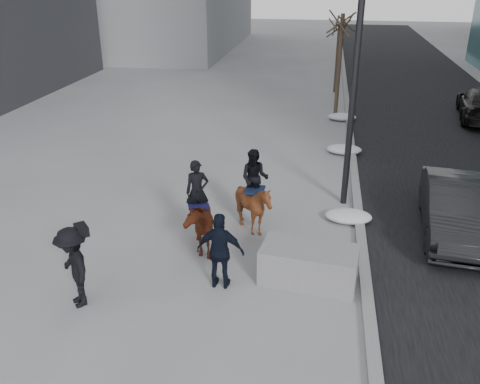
% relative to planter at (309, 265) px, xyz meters
% --- Properties ---
extents(ground, '(120.00, 120.00, 0.00)m').
position_rel_planter_xyz_m(ground, '(-1.74, 0.04, -0.42)').
color(ground, gray).
rests_on(ground, ground).
extents(road, '(8.00, 90.00, 0.01)m').
position_rel_planter_xyz_m(road, '(5.26, 10.04, -0.41)').
color(road, black).
rests_on(road, ground).
extents(curb, '(0.25, 90.00, 0.12)m').
position_rel_planter_xyz_m(curb, '(1.26, 10.04, -0.36)').
color(curb, gray).
rests_on(curb, ground).
extents(planter, '(2.20, 1.30, 0.83)m').
position_rel_planter_xyz_m(planter, '(0.00, 0.00, 0.00)').
color(planter, gray).
rests_on(planter, ground).
extents(car_near, '(1.93, 4.48, 1.43)m').
position_rel_planter_xyz_m(car_near, '(3.62, 2.85, 0.30)').
color(car_near, black).
rests_on(car_near, ground).
extents(tree_near, '(1.20, 1.20, 5.05)m').
position_rel_planter_xyz_m(tree_near, '(0.66, 13.78, 2.11)').
color(tree_near, '#3D2F24').
rests_on(tree_near, ground).
extents(tree_far, '(1.20, 1.20, 4.08)m').
position_rel_planter_xyz_m(tree_far, '(0.66, 18.81, 1.63)').
color(tree_far, '#342A1F').
rests_on(tree_far, ground).
extents(mounted_left, '(1.35, 1.91, 2.25)m').
position_rel_planter_xyz_m(mounted_left, '(-2.77, 1.03, 0.42)').
color(mounted_left, '#4F1B0F').
rests_on(mounted_left, ground).
extents(mounted_right, '(1.26, 1.39, 2.23)m').
position_rel_planter_xyz_m(mounted_right, '(-1.52, 2.10, 0.48)').
color(mounted_right, '#511E10').
rests_on(mounted_right, ground).
extents(feeder, '(1.04, 0.87, 1.75)m').
position_rel_planter_xyz_m(feeder, '(-1.87, -0.50, 0.46)').
color(feeder, black).
rests_on(feeder, ground).
extents(camera_crew, '(1.24, 1.28, 1.75)m').
position_rel_planter_xyz_m(camera_crew, '(-4.66, -1.61, 0.47)').
color(camera_crew, black).
rests_on(camera_crew, ground).
extents(lamppost, '(0.25, 0.99, 9.09)m').
position_rel_planter_xyz_m(lamppost, '(0.86, 4.35, 4.58)').
color(lamppost, black).
rests_on(lamppost, ground).
extents(snow_piles, '(1.29, 10.91, 0.33)m').
position_rel_planter_xyz_m(snow_piles, '(0.96, 8.25, -0.25)').
color(snow_piles, silver).
rests_on(snow_piles, ground).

